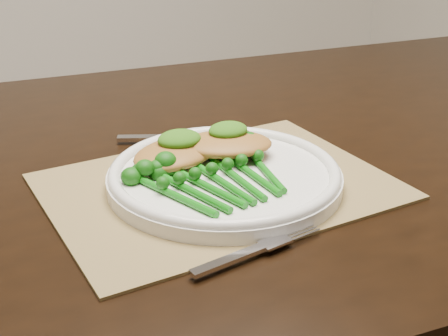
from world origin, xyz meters
name	(u,v)px	position (x,y,z in m)	size (l,w,h in m)	color
placemat	(219,186)	(0.08, -0.01, 0.75)	(0.42, 0.30, 0.00)	olive
dinner_plate	(225,175)	(0.09, -0.01, 0.77)	(0.29, 0.29, 0.03)	white
knife	(172,138)	(0.09, 0.16, 0.76)	(0.19, 0.10, 0.01)	silver
fork	(265,246)	(0.06, -0.16, 0.76)	(0.16, 0.04, 0.00)	silver
chicken_fillet_left	(176,153)	(0.05, 0.05, 0.78)	(0.12, 0.09, 0.02)	#A77130
chicken_fillet_right	(227,144)	(0.11, 0.03, 0.79)	(0.12, 0.08, 0.02)	#A77130
pesto_dollop_left	(179,139)	(0.06, 0.05, 0.80)	(0.06, 0.05, 0.02)	#1E4F0B
pesto_dollop_right	(228,130)	(0.12, 0.04, 0.80)	(0.05, 0.04, 0.02)	#1E4F0B
broccolini_bundle	(221,181)	(0.07, -0.04, 0.78)	(0.17, 0.19, 0.04)	#0D660D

